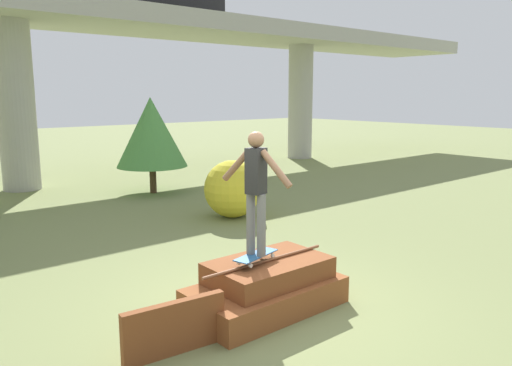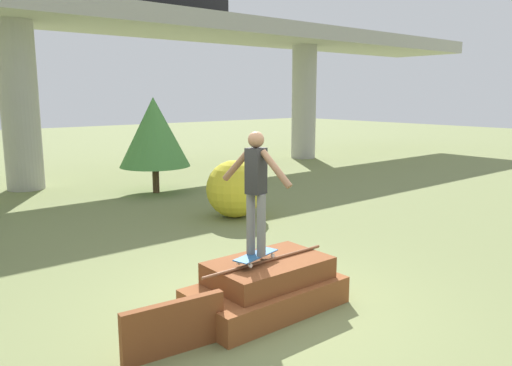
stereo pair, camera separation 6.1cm
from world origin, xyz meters
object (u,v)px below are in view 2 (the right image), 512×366
(skateboard, at_px, (256,256))
(bush_yellow_flowering, at_px, (235,189))
(tree_mid_back, at_px, (154,132))
(skater, at_px, (256,185))
(car_on_overpass_right, at_px, (168,0))

(skateboard, height_order, bush_yellow_flowering, bush_yellow_flowering)
(tree_mid_back, xyz_separation_m, bush_yellow_flowering, (0.00, -3.90, -1.12))
(skater, distance_m, tree_mid_back, 8.81)
(car_on_overpass_right, bearing_deg, skater, -115.40)
(skater, distance_m, car_on_overpass_right, 13.79)
(skater, bearing_deg, skateboard, -14.04)
(skateboard, distance_m, car_on_overpass_right, 14.13)
(car_on_overpass_right, bearing_deg, skateboard, -115.40)
(tree_mid_back, bearing_deg, car_on_overpass_right, 53.10)
(skater, bearing_deg, bush_yellow_flowering, 55.85)
(skater, xyz_separation_m, bush_yellow_flowering, (2.98, 4.39, -1.06))
(car_on_overpass_right, relative_size, bush_yellow_flowering, 2.99)
(skateboard, xyz_separation_m, bush_yellow_flowering, (2.98, 4.39, -0.10))
(skater, xyz_separation_m, car_on_overpass_right, (5.59, 11.77, 4.51))
(skateboard, height_order, car_on_overpass_right, car_on_overpass_right)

